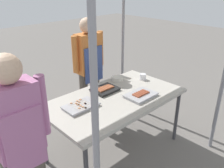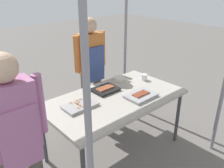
{
  "view_description": "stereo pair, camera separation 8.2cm",
  "coord_description": "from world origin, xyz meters",
  "px_view_note": "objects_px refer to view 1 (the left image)",
  "views": [
    {
      "loc": [
        -1.7,
        -1.73,
        2.0
      ],
      "look_at": [
        0.0,
        0.05,
        0.9
      ],
      "focal_mm": 38.28,
      "sensor_mm": 36.0,
      "label": 1
    },
    {
      "loc": [
        -1.64,
        -1.79,
        2.0
      ],
      "look_at": [
        0.0,
        0.05,
        0.9
      ],
      "focal_mm": 38.28,
      "sensor_mm": 36.0,
      "label": 2
    }
  ],
  "objects_px": {
    "stall_table": "(115,101)",
    "vendor_woman": "(89,64)",
    "condiment_bowl": "(117,79)",
    "tray_pork_links": "(141,95)",
    "tray_grilled_sausages": "(105,89)",
    "customer_nearby": "(19,136)",
    "drink_cup_near_edge": "(143,77)",
    "tray_meat_skewers": "(81,106)"
  },
  "relations": [
    {
      "from": "drink_cup_near_edge",
      "to": "vendor_woman",
      "type": "distance_m",
      "value": 0.77
    },
    {
      "from": "drink_cup_near_edge",
      "to": "condiment_bowl",
      "type": "bearing_deg",
      "value": 140.96
    },
    {
      "from": "stall_table",
      "to": "tray_meat_skewers",
      "type": "xyz_separation_m",
      "value": [
        -0.42,
        0.08,
        0.07
      ]
    },
    {
      "from": "tray_grilled_sausages",
      "to": "vendor_woman",
      "type": "relative_size",
      "value": 0.2
    },
    {
      "from": "tray_pork_links",
      "to": "vendor_woman",
      "type": "relative_size",
      "value": 0.23
    },
    {
      "from": "condiment_bowl",
      "to": "tray_pork_links",
      "type": "bearing_deg",
      "value": -104.93
    },
    {
      "from": "vendor_woman",
      "to": "condiment_bowl",
      "type": "bearing_deg",
      "value": 104.63
    },
    {
      "from": "tray_grilled_sausages",
      "to": "customer_nearby",
      "type": "bearing_deg",
      "value": -161.98
    },
    {
      "from": "condiment_bowl",
      "to": "tray_meat_skewers",
      "type": "bearing_deg",
      "value": -162.66
    },
    {
      "from": "stall_table",
      "to": "condiment_bowl",
      "type": "xyz_separation_m",
      "value": [
        0.37,
        0.33,
        0.08
      ]
    },
    {
      "from": "stall_table",
      "to": "tray_grilled_sausages",
      "type": "height_order",
      "value": "tray_grilled_sausages"
    },
    {
      "from": "customer_nearby",
      "to": "drink_cup_near_edge",
      "type": "bearing_deg",
      "value": 9.63
    },
    {
      "from": "drink_cup_near_edge",
      "to": "vendor_woman",
      "type": "height_order",
      "value": "vendor_woman"
    },
    {
      "from": "tray_grilled_sausages",
      "to": "drink_cup_near_edge",
      "type": "height_order",
      "value": "drink_cup_near_edge"
    },
    {
      "from": "stall_table",
      "to": "vendor_woman",
      "type": "relative_size",
      "value": 1.04
    },
    {
      "from": "tray_grilled_sausages",
      "to": "tray_meat_skewers",
      "type": "bearing_deg",
      "value": -165.17
    },
    {
      "from": "vendor_woman",
      "to": "customer_nearby",
      "type": "relative_size",
      "value": 0.98
    },
    {
      "from": "stall_table",
      "to": "tray_pork_links",
      "type": "bearing_deg",
      "value": -39.8
    },
    {
      "from": "tray_meat_skewers",
      "to": "condiment_bowl",
      "type": "bearing_deg",
      "value": 17.34
    },
    {
      "from": "tray_pork_links",
      "to": "customer_nearby",
      "type": "xyz_separation_m",
      "value": [
        -1.42,
        -0.0,
        0.15
      ]
    },
    {
      "from": "condiment_bowl",
      "to": "vendor_woman",
      "type": "bearing_deg",
      "value": 104.63
    },
    {
      "from": "tray_pork_links",
      "to": "tray_grilled_sausages",
      "type": "bearing_deg",
      "value": 116.76
    },
    {
      "from": "condiment_bowl",
      "to": "customer_nearby",
      "type": "distance_m",
      "value": 1.65
    },
    {
      "from": "tray_pork_links",
      "to": "drink_cup_near_edge",
      "type": "height_order",
      "value": "drink_cup_near_edge"
    },
    {
      "from": "condiment_bowl",
      "to": "vendor_woman",
      "type": "relative_size",
      "value": 0.09
    },
    {
      "from": "customer_nearby",
      "to": "condiment_bowl",
      "type": "bearing_deg",
      "value": 18.58
    },
    {
      "from": "drink_cup_near_edge",
      "to": "vendor_woman",
      "type": "relative_size",
      "value": 0.05
    },
    {
      "from": "vendor_woman",
      "to": "customer_nearby",
      "type": "height_order",
      "value": "customer_nearby"
    },
    {
      "from": "tray_pork_links",
      "to": "customer_nearby",
      "type": "height_order",
      "value": "customer_nearby"
    },
    {
      "from": "tray_meat_skewers",
      "to": "condiment_bowl",
      "type": "xyz_separation_m",
      "value": [
        0.79,
        0.25,
        0.01
      ]
    },
    {
      "from": "stall_table",
      "to": "tray_meat_skewers",
      "type": "height_order",
      "value": "tray_meat_skewers"
    },
    {
      "from": "drink_cup_near_edge",
      "to": "tray_grilled_sausages",
      "type": "bearing_deg",
      "value": 171.66
    },
    {
      "from": "vendor_woman",
      "to": "customer_nearby",
      "type": "bearing_deg",
      "value": 33.97
    },
    {
      "from": "condiment_bowl",
      "to": "vendor_woman",
      "type": "distance_m",
      "value": 0.48
    },
    {
      "from": "vendor_woman",
      "to": "stall_table",
      "type": "bearing_deg",
      "value": 72.17
    },
    {
      "from": "condiment_bowl",
      "to": "drink_cup_near_edge",
      "type": "distance_m",
      "value": 0.34
    },
    {
      "from": "condiment_bowl",
      "to": "drink_cup_near_edge",
      "type": "height_order",
      "value": "drink_cup_near_edge"
    },
    {
      "from": "tray_meat_skewers",
      "to": "vendor_woman",
      "type": "xyz_separation_m",
      "value": [
        0.67,
        0.69,
        0.13
      ]
    },
    {
      "from": "tray_grilled_sausages",
      "to": "vendor_woman",
      "type": "xyz_separation_m",
      "value": [
        0.22,
        0.57,
        0.13
      ]
    },
    {
      "from": "stall_table",
      "to": "vendor_woman",
      "type": "bearing_deg",
      "value": 72.17
    },
    {
      "from": "stall_table",
      "to": "drink_cup_near_edge",
      "type": "bearing_deg",
      "value": 10.27
    },
    {
      "from": "tray_meat_skewers",
      "to": "stall_table",
      "type": "bearing_deg",
      "value": -11.07
    }
  ]
}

